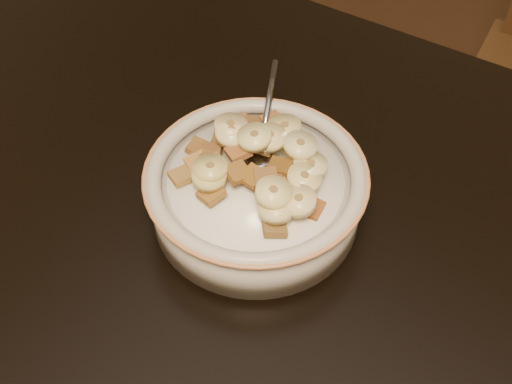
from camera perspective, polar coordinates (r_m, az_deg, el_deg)
The scene contains 43 objects.
table at distance 0.57m, azimuth 1.54°, elevation -13.53°, with size 1.40×0.90×0.04m, color black.
cereal_bowl at distance 0.60m, azimuth -0.00°, elevation -0.39°, with size 0.20×0.20×0.05m, color beige.
milk at distance 0.59m, azimuth -0.00°, elevation 1.09°, with size 0.16×0.16×0.00m, color white.
spoon at distance 0.60m, azimuth 0.42°, elevation 3.59°, with size 0.04×0.05×0.01m, color gray.
cereal_square_0 at distance 0.58m, azimuth -3.88°, elevation 2.45°, with size 0.02×0.02×0.01m, color brown.
cereal_square_1 at distance 0.59m, azimuth 0.59°, elevation 4.22°, with size 0.02×0.02×0.01m, color brown.
cereal_square_2 at distance 0.59m, azimuth -4.97°, elevation 3.06°, with size 0.02×0.02×0.01m, color brown.
cereal_square_3 at distance 0.57m, azimuth 2.15°, elevation 2.25°, with size 0.02×0.02×0.01m, color brown.
cereal_square_4 at distance 0.56m, azimuth 0.88°, elevation 1.24°, with size 0.02×0.02×0.01m, color brown.
cereal_square_5 at distance 0.63m, azimuth -1.27°, elevation 6.08°, with size 0.02×0.02×0.01m, color brown.
cereal_square_6 at distance 0.62m, azimuth -2.51°, elevation 5.53°, with size 0.02×0.02×0.01m, color brown.
cereal_square_7 at distance 0.62m, azimuth -0.17°, elevation 5.95°, with size 0.02×0.02×0.01m, color brown.
cereal_square_8 at distance 0.56m, azimuth 3.26°, elevation -0.98°, with size 0.02×0.02×0.01m, color brown.
cereal_square_9 at distance 0.60m, azimuth -4.02°, elevation 3.63°, with size 0.02×0.02×0.01m, color brown.
cereal_square_10 at distance 0.56m, azimuth 1.54°, elevation 0.50°, with size 0.02×0.02×0.01m, color brown.
cereal_square_11 at distance 0.63m, azimuth 1.48°, elevation 6.36°, with size 0.02×0.02×0.01m, color #94552B.
cereal_square_12 at distance 0.54m, azimuth 1.66°, elevation -3.16°, with size 0.02×0.02×0.01m, color olive.
cereal_square_13 at distance 0.59m, azimuth -5.20°, elevation 2.57°, with size 0.02×0.02×0.01m, color olive.
cereal_square_14 at distance 0.62m, azimuth -1.71°, elevation 5.26°, with size 0.02×0.02×0.01m, color brown.
cereal_square_15 at distance 0.56m, azimuth 4.93°, elevation -1.36°, with size 0.02×0.02×0.01m, color brown.
cereal_square_16 at distance 0.56m, azimuth 2.60°, elevation 0.78°, with size 0.02×0.02×0.01m, color olive.
cereal_square_17 at distance 0.56m, azimuth -4.01°, elevation -0.17°, with size 0.02×0.02×0.01m, color brown.
cereal_square_18 at distance 0.58m, azimuth -1.57°, elevation 3.59°, with size 0.02×0.02×0.01m, color #975020.
cereal_square_19 at distance 0.62m, azimuth -2.83°, elevation 5.02°, with size 0.02×0.02×0.01m, color brown.
cereal_square_20 at distance 0.57m, azimuth 3.58°, elevation 1.67°, with size 0.02×0.02×0.01m, color brown.
cereal_square_21 at distance 0.56m, azimuth -1.65°, elevation 1.75°, with size 0.02×0.02×0.01m, color olive.
cereal_square_22 at distance 0.59m, azimuth -6.63°, elevation 1.43°, with size 0.02×0.02×0.01m, color olive.
cereal_square_23 at distance 0.56m, azimuth -0.28°, elevation 1.40°, with size 0.02×0.02×0.01m, color brown.
cereal_square_24 at distance 0.61m, azimuth 1.48°, elevation 4.88°, with size 0.02×0.02×0.01m, color brown.
cereal_square_25 at distance 0.61m, azimuth -5.09°, elevation 3.93°, with size 0.02×0.02×0.01m, color brown.
banana_slice_0 at distance 0.54m, azimuth 1.81°, elevation -1.43°, with size 0.03×0.03×0.01m, color beige.
banana_slice_1 at distance 0.54m, azimuth 3.79°, elevation -0.81°, with size 0.03×0.03×0.01m, color #FFDF9D.
banana_slice_2 at distance 0.54m, azimuth 1.55°, elevation -0.07°, with size 0.03×0.03×0.01m, color #F2DE86.
banana_slice_3 at distance 0.56m, azimuth -4.19°, elevation 1.44°, with size 0.03×0.03×0.01m, color #D4C36A.
banana_slice_4 at distance 0.56m, azimuth -4.07°, elevation 2.08°, with size 0.03×0.03×0.01m, color #E3CE70.
banana_slice_5 at distance 0.60m, azimuth 2.56°, elevation 5.69°, with size 0.03×0.03×0.01m, color #D0C079.
banana_slice_6 at distance 0.57m, azimuth 4.86°, elevation 2.34°, with size 0.03×0.03×0.01m, color beige.
banana_slice_7 at distance 0.59m, azimuth -2.16°, elevation 5.27°, with size 0.03×0.03×0.01m, color #ECE08E.
banana_slice_8 at distance 0.58m, azimuth 3.97°, elevation 4.12°, with size 0.03×0.03×0.01m, color #DCCC84.
banana_slice_9 at distance 0.56m, azimuth 4.32°, elevation 1.22°, with size 0.03×0.03×0.01m, color #FDDF8F.
banana_slice_10 at distance 0.58m, azimuth -0.15°, elevation 4.87°, with size 0.03×0.03×0.01m, color beige.
banana_slice_11 at distance 0.60m, azimuth -2.25°, elevation 5.82°, with size 0.03×0.03×0.01m, color #EAC978.
banana_slice_12 at distance 0.59m, azimuth 1.26°, elevation 4.84°, with size 0.03×0.03×0.01m, color #EEDE8C.
Camera 1 is at (0.13, -0.22, 1.24)m, focal length 45.00 mm.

